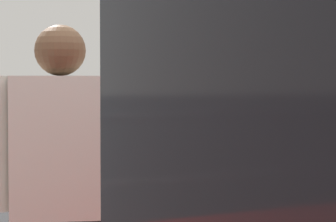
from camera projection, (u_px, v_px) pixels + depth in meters
name	position (u px, v px, depth m)	size (l,w,h in m)	color
parking_meter	(204.00, 161.00, 2.92)	(0.19, 0.20, 1.37)	slate
pedestrian_at_meter	(61.00, 190.00, 2.84)	(0.69, 0.50, 1.60)	black
background_railing	(24.00, 162.00, 4.69)	(24.06, 0.06, 1.13)	gray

